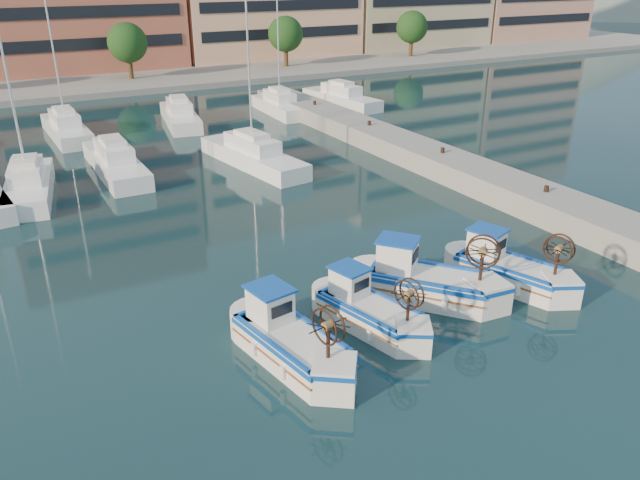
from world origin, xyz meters
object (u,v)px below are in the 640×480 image
at_px(fishing_boat_a, 290,340).
at_px(fishing_boat_d, 508,268).
at_px(fishing_boat_c, 424,280).
at_px(fishing_boat_b, 368,309).

height_order(fishing_boat_a, fishing_boat_d, fishing_boat_a).
bearing_deg(fishing_boat_c, fishing_boat_a, 150.75).
bearing_deg(fishing_boat_d, fishing_boat_b, 160.50).
height_order(fishing_boat_a, fishing_boat_c, fishing_boat_c).
relative_size(fishing_boat_b, fishing_boat_d, 0.93).
distance_m(fishing_boat_a, fishing_boat_d, 9.68).
relative_size(fishing_boat_a, fishing_boat_d, 1.03).
bearing_deg(fishing_boat_b, fishing_boat_c, -1.60).
bearing_deg(fishing_boat_a, fishing_boat_d, -7.01).
relative_size(fishing_boat_a, fishing_boat_b, 1.11).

